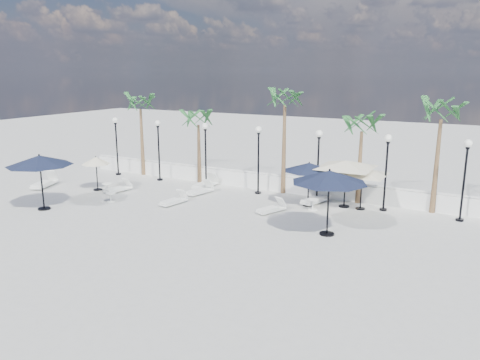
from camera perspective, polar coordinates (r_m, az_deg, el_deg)
The scene contains 30 objects.
ground at distance 21.33m, azimuth -5.54°, elevation -5.60°, with size 100.00×100.00×0.00m, color #AAAAA4.
balustrade at distance 27.49m, azimuth 3.14°, elevation -0.24°, with size 26.00×0.30×1.01m.
lamppost_0 at distance 32.17m, azimuth -14.85°, elevation 4.98°, with size 0.36×0.36×3.84m.
lamppost_1 at distance 29.90m, azimuth -9.91°, elevation 4.63°, with size 0.36×0.36×3.84m.
lamppost_2 at distance 27.89m, azimuth -4.22°, elevation 4.18°, with size 0.36×0.36×3.84m.
lamppost_3 at distance 26.20m, azimuth 2.26°, elevation 3.62°, with size 0.36×0.36×3.84m.
lamppost_4 at distance 24.89m, azimuth 9.53°, elevation 2.94°, with size 0.36×0.36×3.84m.
lamppost_5 at distance 24.02m, azimuth 17.44°, elevation 2.13°, with size 0.36×0.36×3.84m.
lamppost_6 at distance 23.64m, azimuth 25.77°, elevation 1.25°, with size 0.36×0.36×3.84m.
palm_0 at distance 31.55m, azimuth -12.05°, elevation 8.72°, with size 2.60×2.60×5.50m.
palm_1 at distance 28.93m, azimuth -5.10°, elevation 7.02°, with size 2.60×2.60×4.70m.
palm_2 at distance 26.13m, azimuth 5.49°, elevation 9.34°, with size 2.60×2.60×6.10m.
palm_3 at distance 24.89m, azimuth 14.64°, elevation 6.08°, with size 2.60×2.60×4.90m.
palm_4 at distance 24.21m, azimuth 23.33°, elevation 7.10°, with size 2.60×2.60×5.70m.
lounger_0 at distance 30.50m, azimuth -22.71°, elevation -0.30°, with size 1.36×2.22×0.79m.
lounger_1 at distance 27.93m, azimuth -14.63°, elevation -0.98°, with size 0.88×1.75×0.63m.
lounger_2 at distance 28.04m, azimuth -4.23°, elevation -0.45°, with size 0.73×1.98×0.73m.
lounger_3 at distance 24.77m, azimuth -8.09°, elevation -2.49°, with size 0.79×1.73×0.62m.
lounger_4 at distance 26.63m, azimuth -4.89°, elevation -1.25°, with size 0.95×1.87×0.67m.
lounger_5 at distance 25.05m, azimuth 9.22°, elevation -2.26°, with size 1.12×2.05×0.73m.
lounger_6 at distance 23.19m, azimuth 3.85°, elevation -3.48°, with size 1.10×1.72×0.62m.
side_table_0 at distance 27.97m, azimuth -15.92°, elevation -0.82°, with size 0.54×0.54×0.53m.
side_table_1 at distance 25.85m, azimuth -15.50°, elevation -1.95°, with size 0.52×0.52×0.51m.
side_table_2 at distance 23.77m, azimuth 8.87°, elevation -2.85°, with size 0.58×0.58×0.57m.
parasol_navy_left at distance 25.16m, azimuth -23.25°, elevation 2.17°, with size 3.22×3.22×2.84m.
parasol_navy_mid at distance 24.12m, azimuth 8.42°, elevation 1.56°, with size 2.60×2.60×2.33m.
parasol_navy_right at distance 19.81m, azimuth 10.84°, elevation 0.36°, with size 3.22×3.22×2.88m.
parasol_cream_sq_a at distance 24.17m, azimuth 12.83°, elevation 2.30°, with size 5.32×5.32×2.61m.
parasol_cream_sq_b at distance 24.03m, azimuth 14.72°, elevation 1.35°, with size 4.53×4.53×2.27m.
parasol_cream_small at distance 28.35m, azimuth -17.16°, elevation 2.22°, with size 1.65×1.65×2.03m.
Camera 1 is at (11.33, -16.72, 6.87)m, focal length 35.00 mm.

